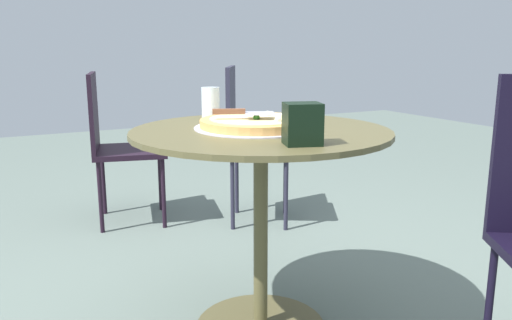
{
  "coord_description": "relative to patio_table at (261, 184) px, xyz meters",
  "views": [
    {
      "loc": [
        -0.81,
        -1.51,
        1.01
      ],
      "look_at": [
        -0.0,
        0.03,
        0.63
      ],
      "focal_mm": 36.17,
      "sensor_mm": 36.0,
      "label": 1
    }
  ],
  "objects": [
    {
      "name": "pizza_server",
      "position": [
        -0.05,
        0.03,
        0.25
      ],
      "size": [
        0.21,
        0.12,
        0.02
      ],
      "color": "silver",
      "rests_on": "pizza_on_tray"
    },
    {
      "name": "patio_chair_near",
      "position": [
        -0.17,
        1.45,
        -0.05
      ],
      "size": [
        0.49,
        0.49,
        0.88
      ],
      "color": "black",
      "rests_on": "ground"
    },
    {
      "name": "pizza_on_tray",
      "position": [
        -0.0,
        0.03,
        0.21
      ],
      "size": [
        0.43,
        0.43,
        0.05
      ],
      "color": "silver",
      "rests_on": "patio_table"
    },
    {
      "name": "patio_chair_far",
      "position": [
        0.5,
        1.11,
        -0.04
      ],
      "size": [
        0.49,
        0.49,
        0.91
      ],
      "color": "#272537",
      "rests_on": "ground"
    },
    {
      "name": "napkin_dispenser",
      "position": [
        -0.03,
        -0.3,
        0.25
      ],
      "size": [
        0.12,
        0.11,
        0.12
      ],
      "primitive_type": "cube",
      "rotation": [
        0.0,
        0.0,
        2.83
      ],
      "color": "black",
      "rests_on": "patio_table"
    },
    {
      "name": "drinking_cup",
      "position": [
        -0.06,
        0.29,
        0.25
      ],
      "size": [
        0.07,
        0.07,
        0.12
      ],
      "primitive_type": "cylinder",
      "color": "white",
      "rests_on": "patio_table"
    },
    {
      "name": "patio_table",
      "position": [
        0.0,
        0.0,
        0.0
      ],
      "size": [
        0.88,
        0.88,
        0.74
      ],
      "color": "brown",
      "rests_on": "ground"
    }
  ]
}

